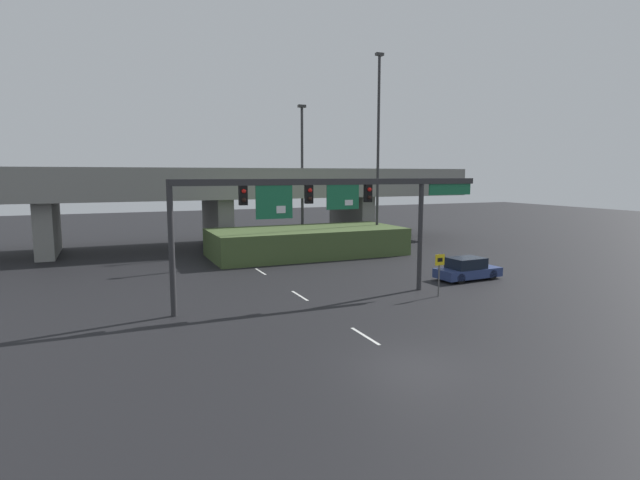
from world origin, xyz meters
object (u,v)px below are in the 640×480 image
signal_gantry (329,201)px  speed_limit_sign (439,268)px  highway_light_pole_far (378,149)px  highway_light_pole_near (302,173)px  parked_sedan_near_right (467,269)px

signal_gantry → speed_limit_sign: size_ratio=7.29×
speed_limit_sign → highway_light_pole_far: (5.44, 16.31, 7.26)m
speed_limit_sign → highway_light_pole_near: size_ratio=0.19×
signal_gantry → highway_light_pole_near: highway_light_pole_near is taller
signal_gantry → highway_light_pole_near: bearing=72.7°
signal_gantry → highway_light_pole_near: 19.43m
highway_light_pole_far → parked_sedan_near_right: size_ratio=3.90×
speed_limit_sign → parked_sedan_near_right: (4.43, 3.00, -0.91)m
speed_limit_sign → highway_light_pole_far: size_ratio=0.14×
signal_gantry → speed_limit_sign: (5.85, -1.77, -3.70)m
signal_gantry → speed_limit_sign: 7.14m
signal_gantry → highway_light_pole_near: size_ratio=1.37×
speed_limit_sign → parked_sedan_near_right: bearing=34.1°
highway_light_pole_far → highway_light_pole_near: bearing=144.4°
signal_gantry → parked_sedan_near_right: size_ratio=4.03×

